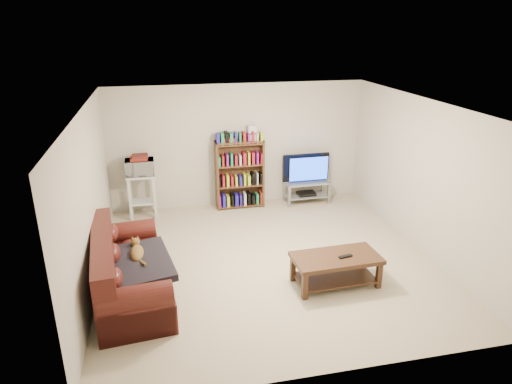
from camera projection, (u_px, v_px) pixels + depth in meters
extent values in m
plane|color=beige|center=(268.00, 260.00, 7.09)|extent=(5.00, 5.00, 0.00)
plane|color=white|center=(269.00, 106.00, 6.25)|extent=(5.00, 5.00, 0.00)
plane|color=beige|center=(238.00, 145.00, 8.96)|extent=(5.00, 0.00, 5.00)
plane|color=beige|center=(330.00, 275.00, 4.38)|extent=(5.00, 0.00, 5.00)
plane|color=beige|center=(89.00, 202.00, 6.17)|extent=(0.00, 5.00, 5.00)
plane|color=beige|center=(423.00, 177.00, 7.17)|extent=(0.00, 5.00, 5.00)
cube|color=#461612|center=(132.00, 281.00, 6.15)|extent=(1.11, 2.17, 0.40)
cube|color=#461612|center=(105.00, 268.00, 5.96)|extent=(0.47, 2.11, 0.88)
cube|color=#461612|center=(137.00, 318.00, 5.30)|extent=(0.88, 0.33, 0.52)
cube|color=#461612|center=(128.00, 247.00, 6.95)|extent=(0.88, 0.33, 0.52)
cube|color=black|center=(139.00, 264.00, 5.93)|extent=(0.99, 1.18, 0.18)
cube|color=#3C2415|center=(336.00, 258.00, 6.32)|extent=(1.23, 0.65, 0.06)
cube|color=#3C2415|center=(335.00, 277.00, 6.43)|extent=(1.11, 0.59, 0.03)
cube|color=#3C2415|center=(305.00, 286.00, 6.05)|extent=(0.07, 0.07, 0.38)
cube|color=#3C2415|center=(379.00, 276.00, 6.31)|extent=(0.07, 0.07, 0.38)
cube|color=#3C2415|center=(293.00, 268.00, 6.49)|extent=(0.07, 0.07, 0.38)
cube|color=#3C2415|center=(363.00, 259.00, 6.75)|extent=(0.07, 0.07, 0.38)
cube|color=black|center=(345.00, 256.00, 6.28)|extent=(0.20, 0.09, 0.02)
cube|color=#999EA3|center=(307.00, 182.00, 9.22)|extent=(0.91, 0.42, 0.03)
cube|color=#999EA3|center=(306.00, 195.00, 9.32)|extent=(0.86, 0.40, 0.02)
cube|color=gray|center=(289.00, 197.00, 9.04)|extent=(0.05, 0.05, 0.45)
cube|color=gray|center=(329.00, 193.00, 9.22)|extent=(0.05, 0.05, 0.45)
cube|color=gray|center=(284.00, 191.00, 9.36)|extent=(0.05, 0.05, 0.45)
cube|color=gray|center=(323.00, 188.00, 9.54)|extent=(0.05, 0.05, 0.45)
imported|color=black|center=(307.00, 168.00, 9.11)|extent=(0.97, 0.14, 0.56)
cube|color=black|center=(306.00, 194.00, 9.30)|extent=(0.36, 0.26, 0.06)
cube|color=#4D2F1A|center=(217.00, 176.00, 8.83)|extent=(0.04, 0.29, 1.35)
cube|color=#4D2F1A|center=(262.00, 173.00, 9.01)|extent=(0.04, 0.29, 1.35)
cube|color=#4D2F1A|center=(239.00, 141.00, 8.69)|extent=(0.94, 0.30, 0.03)
cube|color=maroon|center=(228.00, 140.00, 8.63)|extent=(0.27, 0.21, 0.07)
cube|color=silver|center=(141.00, 176.00, 8.41)|extent=(0.53, 0.39, 0.04)
cube|color=silver|center=(143.00, 202.00, 8.59)|extent=(0.48, 0.35, 0.03)
cube|color=silver|center=(130.00, 201.00, 8.37)|extent=(0.05, 0.05, 0.80)
cube|color=silver|center=(155.00, 199.00, 8.46)|extent=(0.05, 0.05, 0.80)
cube|color=silver|center=(131.00, 195.00, 8.64)|extent=(0.05, 0.05, 0.80)
cube|color=silver|center=(155.00, 193.00, 8.74)|extent=(0.05, 0.05, 0.80)
imported|color=silver|center=(140.00, 167.00, 8.35)|extent=(0.52, 0.36, 0.29)
cube|color=maroon|center=(139.00, 158.00, 8.29)|extent=(0.31, 0.27, 0.05)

